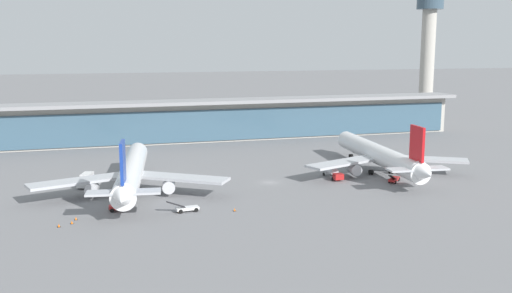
{
  "coord_description": "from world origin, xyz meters",
  "views": [
    {
      "loc": [
        -43.55,
        -137.29,
        34.79
      ],
      "look_at": [
        0.0,
        11.87,
        7.32
      ],
      "focal_mm": 40.56,
      "sensor_mm": 36.0,
      "label": 1
    }
  ],
  "objects_px": {
    "service_truck_under_wing_red": "(394,179)",
    "safety_cone_bravo": "(76,218)",
    "airliner_centre_stand": "(379,155)",
    "service_truck_mid_apron_white": "(86,179)",
    "airliner_left_stand": "(131,172)",
    "service_truck_by_tail_red": "(116,207)",
    "service_truck_near_nose_white": "(186,208)",
    "service_truck_on_taxiway_red": "(332,172)",
    "safety_cone_delta": "(179,211)",
    "safety_cone_echo": "(59,226)",
    "safety_cone_alpha": "(72,222)",
    "control_tower": "(428,45)",
    "safety_cone_charlie": "(235,210)"
  },
  "relations": [
    {
      "from": "service_truck_under_wing_red",
      "to": "safety_cone_bravo",
      "type": "height_order",
      "value": "service_truck_under_wing_red"
    },
    {
      "from": "airliner_centre_stand",
      "to": "service_truck_mid_apron_white",
      "type": "height_order",
      "value": "airliner_centre_stand"
    },
    {
      "from": "service_truck_under_wing_red",
      "to": "service_truck_mid_apron_white",
      "type": "relative_size",
      "value": 0.76
    },
    {
      "from": "airliner_left_stand",
      "to": "service_truck_under_wing_red",
      "type": "bearing_deg",
      "value": -6.77
    },
    {
      "from": "service_truck_mid_apron_white",
      "to": "service_truck_by_tail_red",
      "type": "bearing_deg",
      "value": -76.39
    },
    {
      "from": "service_truck_mid_apron_white",
      "to": "safety_cone_bravo",
      "type": "bearing_deg",
      "value": -94.16
    },
    {
      "from": "airliner_left_stand",
      "to": "safety_cone_bravo",
      "type": "bearing_deg",
      "value": -123.71
    },
    {
      "from": "service_truck_near_nose_white",
      "to": "service_truck_on_taxiway_red",
      "type": "relative_size",
      "value": 0.8
    },
    {
      "from": "service_truck_near_nose_white",
      "to": "service_truck_by_tail_red",
      "type": "xyz_separation_m",
      "value": [
        -14.2,
        4.69,
        0.07
      ]
    },
    {
      "from": "safety_cone_delta",
      "to": "safety_cone_echo",
      "type": "height_order",
      "value": "same"
    },
    {
      "from": "airliner_centre_stand",
      "to": "service_truck_on_taxiway_red",
      "type": "distance_m",
      "value": 15.25
    },
    {
      "from": "service_truck_near_nose_white",
      "to": "safety_cone_echo",
      "type": "relative_size",
      "value": 9.87
    },
    {
      "from": "safety_cone_delta",
      "to": "service_truck_near_nose_white",
      "type": "bearing_deg",
      "value": -0.89
    },
    {
      "from": "airliner_left_stand",
      "to": "airliner_centre_stand",
      "type": "relative_size",
      "value": 1.0
    },
    {
      "from": "service_truck_on_taxiway_red",
      "to": "service_truck_under_wing_red",
      "type": "bearing_deg",
      "value": -33.69
    },
    {
      "from": "airliner_left_stand",
      "to": "service_truck_under_wing_red",
      "type": "distance_m",
      "value": 65.91
    },
    {
      "from": "service_truck_by_tail_red",
      "to": "safety_cone_bravo",
      "type": "relative_size",
      "value": 4.38
    },
    {
      "from": "safety_cone_echo",
      "to": "safety_cone_delta",
      "type": "bearing_deg",
      "value": 8.05
    },
    {
      "from": "service_truck_by_tail_red",
      "to": "safety_cone_delta",
      "type": "distance_m",
      "value": 13.39
    },
    {
      "from": "service_truck_under_wing_red",
      "to": "safety_cone_alpha",
      "type": "xyz_separation_m",
      "value": [
        -78.59,
        -13.48,
        -0.49
      ]
    },
    {
      "from": "airliner_left_stand",
      "to": "safety_cone_alpha",
      "type": "xyz_separation_m",
      "value": [
        -13.27,
        -21.24,
        -4.7
      ]
    },
    {
      "from": "service_truck_near_nose_white",
      "to": "safety_cone_alpha",
      "type": "distance_m",
      "value": 23.11
    },
    {
      "from": "service_truck_mid_apron_white",
      "to": "control_tower",
      "type": "height_order",
      "value": "control_tower"
    },
    {
      "from": "airliner_centre_stand",
      "to": "service_truck_mid_apron_white",
      "type": "relative_size",
      "value": 7.82
    },
    {
      "from": "safety_cone_echo",
      "to": "service_truck_under_wing_red",
      "type": "bearing_deg",
      "value": 10.45
    },
    {
      "from": "service_truck_near_nose_white",
      "to": "safety_cone_bravo",
      "type": "distance_m",
      "value": 22.32
    },
    {
      "from": "control_tower",
      "to": "service_truck_near_nose_white",
      "type": "bearing_deg",
      "value": -138.04
    },
    {
      "from": "service_truck_by_tail_red",
      "to": "safety_cone_alpha",
      "type": "relative_size",
      "value": 4.38
    },
    {
      "from": "airliner_centre_stand",
      "to": "safety_cone_alpha",
      "type": "relative_size",
      "value": 85.5
    },
    {
      "from": "service_truck_under_wing_red",
      "to": "service_truck_mid_apron_white",
      "type": "xyz_separation_m",
      "value": [
        -75.76,
        17.87,
        0.88
      ]
    },
    {
      "from": "airliner_centre_stand",
      "to": "service_truck_by_tail_red",
      "type": "xyz_separation_m",
      "value": [
        -71.23,
        -17.7,
        -4.14
      ]
    },
    {
      "from": "airliner_left_stand",
      "to": "service_truck_mid_apron_white",
      "type": "height_order",
      "value": "airliner_left_stand"
    },
    {
      "from": "service_truck_on_taxiway_red",
      "to": "safety_cone_echo",
      "type": "bearing_deg",
      "value": -160.62
    },
    {
      "from": "airliner_left_stand",
      "to": "service_truck_under_wing_red",
      "type": "height_order",
      "value": "airliner_left_stand"
    },
    {
      "from": "service_truck_on_taxiway_red",
      "to": "safety_cone_echo",
      "type": "height_order",
      "value": "service_truck_on_taxiway_red"
    },
    {
      "from": "airliner_left_stand",
      "to": "service_truck_mid_apron_white",
      "type": "xyz_separation_m",
      "value": [
        -10.45,
        10.12,
        -3.32
      ]
    },
    {
      "from": "service_truck_under_wing_red",
      "to": "safety_cone_echo",
      "type": "relative_size",
      "value": 8.28
    },
    {
      "from": "safety_cone_charlie",
      "to": "control_tower",
      "type": "bearing_deg",
      "value": 44.73
    },
    {
      "from": "airliner_centre_stand",
      "to": "safety_cone_echo",
      "type": "xyz_separation_m",
      "value": [
        -82.44,
        -25.72,
        -4.7
      ]
    },
    {
      "from": "safety_cone_delta",
      "to": "service_truck_by_tail_red",
      "type": "bearing_deg",
      "value": 159.6
    },
    {
      "from": "airliner_centre_stand",
      "to": "service_truck_near_nose_white",
      "type": "relative_size",
      "value": 8.66
    },
    {
      "from": "safety_cone_charlie",
      "to": "safety_cone_delta",
      "type": "height_order",
      "value": "same"
    },
    {
      "from": "service_truck_near_nose_white",
      "to": "control_tower",
      "type": "bearing_deg",
      "value": 41.96
    },
    {
      "from": "service_truck_mid_apron_white",
      "to": "safety_cone_alpha",
      "type": "bearing_deg",
      "value": -95.15
    },
    {
      "from": "airliner_left_stand",
      "to": "service_truck_near_nose_white",
      "type": "height_order",
      "value": "airliner_left_stand"
    },
    {
      "from": "safety_cone_bravo",
      "to": "service_truck_on_taxiway_red",
      "type": "bearing_deg",
      "value": 17.15
    },
    {
      "from": "service_truck_on_taxiway_red",
      "to": "safety_cone_bravo",
      "type": "distance_m",
      "value": 67.59
    },
    {
      "from": "airliner_centre_stand",
      "to": "safety_cone_bravo",
      "type": "distance_m",
      "value": 82.42
    },
    {
      "from": "service_truck_near_nose_white",
      "to": "service_truck_under_wing_red",
      "type": "height_order",
      "value": "same"
    },
    {
      "from": "control_tower",
      "to": "airliner_left_stand",
      "type": "bearing_deg",
      "value": -144.97
    }
  ]
}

